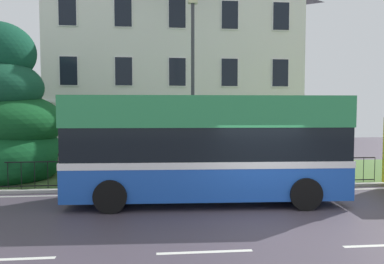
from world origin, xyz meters
name	(u,v)px	position (x,y,z in m)	size (l,w,h in m)	color
ground_plane	(259,210)	(0.00, 1.26, -0.01)	(60.00, 56.00, 0.18)	#453D48
georgian_townhouse	(174,63)	(-1.83, 15.89, 6.10)	(14.95, 9.31, 11.90)	silver
iron_verge_railing	(188,172)	(-1.83, 4.40, 0.62)	(14.79, 0.04, 0.97)	black
evergreen_tree	(2,123)	(-9.31, 6.61, 2.38)	(5.05, 5.04, 6.93)	#423328
single_decker_bus	(206,147)	(-1.42, 2.38, 1.76)	(8.72, 2.90, 3.36)	blue
street_lamp_post	(193,76)	(-1.55, 5.36, 4.28)	(0.36, 0.24, 7.32)	#333338
litter_bin	(65,167)	(-6.47, 5.17, 0.74)	(0.56, 0.56, 1.22)	#4C4742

